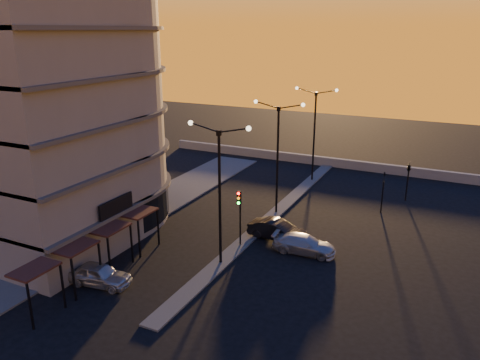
% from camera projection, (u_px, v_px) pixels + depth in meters
% --- Properties ---
extents(ground, '(120.00, 120.00, 0.00)m').
position_uv_depth(ground, '(221.00, 264.00, 31.23)').
color(ground, black).
rests_on(ground, ground).
extents(sidewalk_west, '(5.00, 40.00, 0.12)m').
position_uv_depth(sidewalk_west, '(132.00, 216.00, 39.00)').
color(sidewalk_west, '#4D4D4A').
rests_on(sidewalk_west, ground).
extents(median, '(1.20, 36.00, 0.12)m').
position_uv_depth(median, '(276.00, 212.00, 39.77)').
color(median, '#4D4D4A').
rests_on(median, ground).
extents(parapet, '(44.00, 0.50, 1.00)m').
position_uv_depth(parapet, '(345.00, 164.00, 52.49)').
color(parapet, slate).
rests_on(parapet, ground).
extents(building, '(14.35, 17.08, 25.00)m').
position_uv_depth(building, '(46.00, 73.00, 33.40)').
color(building, slate).
rests_on(building, ground).
extents(streetlamp_near, '(4.32, 0.32, 9.51)m').
position_uv_depth(streetlamp_near, '(220.00, 184.00, 29.51)').
color(streetlamp_near, black).
rests_on(streetlamp_near, ground).
extents(streetlamp_mid, '(4.32, 0.32, 9.51)m').
position_uv_depth(streetlamp_mid, '(278.00, 149.00, 38.06)').
color(streetlamp_mid, black).
rests_on(streetlamp_mid, ground).
extents(streetlamp_far, '(4.32, 0.32, 9.51)m').
position_uv_depth(streetlamp_far, '(315.00, 127.00, 46.62)').
color(streetlamp_far, black).
rests_on(streetlamp_far, ground).
extents(traffic_light_main, '(0.28, 0.44, 4.25)m').
position_uv_depth(traffic_light_main, '(239.00, 209.00, 32.80)').
color(traffic_light_main, black).
rests_on(traffic_light_main, ground).
extents(signal_east_a, '(0.13, 0.16, 3.60)m').
position_uv_depth(signal_east_a, '(383.00, 191.00, 39.29)').
color(signal_east_a, black).
rests_on(signal_east_a, ground).
extents(signal_east_b, '(0.42, 1.99, 3.60)m').
position_uv_depth(signal_east_b, '(409.00, 168.00, 41.73)').
color(signal_east_b, black).
rests_on(signal_east_b, ground).
extents(car_hatchback, '(4.20, 2.16, 1.37)m').
position_uv_depth(car_hatchback, '(99.00, 274.00, 28.47)').
color(car_hatchback, '#B2B6BA').
rests_on(car_hatchback, ground).
extents(car_sedan, '(4.48, 1.85, 1.44)m').
position_uv_depth(car_sedan, '(277.00, 230.00, 34.65)').
color(car_sedan, black).
rests_on(car_sedan, ground).
extents(car_wagon, '(4.52, 2.05, 1.29)m').
position_uv_depth(car_wagon, '(304.00, 244.00, 32.56)').
color(car_wagon, '#AAAEB2').
rests_on(car_wagon, ground).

